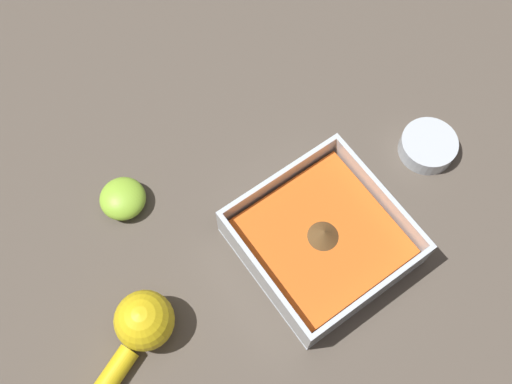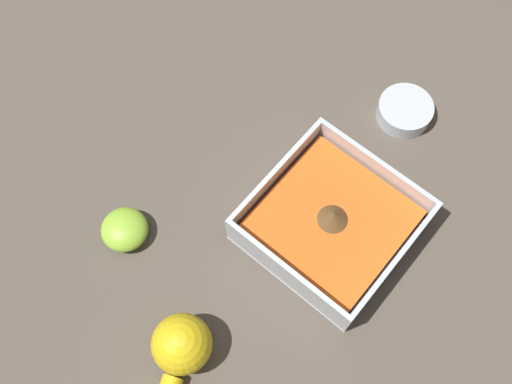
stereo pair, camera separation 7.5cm
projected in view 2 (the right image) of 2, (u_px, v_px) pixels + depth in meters
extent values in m
plane|color=brown|center=(361.00, 230.00, 0.76)|extent=(4.00, 4.00, 0.00)
cube|color=silver|center=(329.00, 229.00, 0.76)|extent=(0.18, 0.18, 0.01)
cube|color=silver|center=(276.00, 177.00, 0.76)|extent=(0.18, 0.01, 0.05)
cube|color=silver|center=(392.00, 265.00, 0.71)|extent=(0.18, 0.01, 0.05)
cube|color=silver|center=(375.00, 170.00, 0.76)|extent=(0.01, 0.17, 0.05)
cube|color=silver|center=(286.00, 274.00, 0.70)|extent=(0.01, 0.17, 0.05)
cube|color=orange|center=(331.00, 223.00, 0.74)|extent=(0.17, 0.17, 0.03)
cone|color=brown|center=(333.00, 217.00, 0.72)|extent=(0.04, 0.04, 0.02)
cylinder|color=silver|center=(405.00, 111.00, 0.82)|extent=(0.08, 0.08, 0.03)
cylinder|color=brown|center=(404.00, 112.00, 0.82)|extent=(0.07, 0.07, 0.01)
sphere|color=yellow|center=(182.00, 344.00, 0.67)|extent=(0.07, 0.07, 0.07)
ellipsoid|color=#93CC38|center=(125.00, 229.00, 0.75)|extent=(0.06, 0.06, 0.03)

